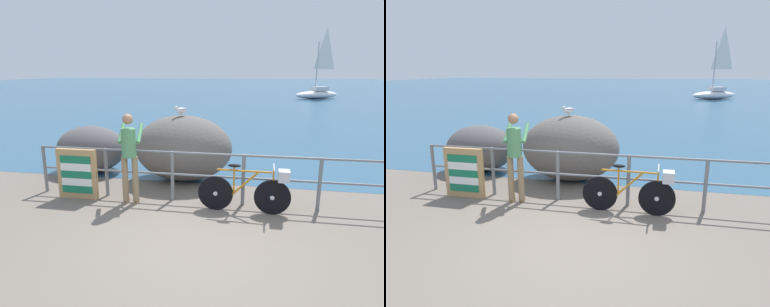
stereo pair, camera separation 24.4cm
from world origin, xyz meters
TOP-DOWN VIEW (x-y plane):
  - ground_plane at (0.00, 20.00)m, footprint 120.00×120.00m
  - sea_surface at (0.00, 47.77)m, footprint 120.00×90.00m
  - promenade_railing at (0.00, 1.65)m, footprint 7.11×0.07m
  - bicycle at (0.88, 1.30)m, footprint 1.70×0.48m
  - person_at_railing at (-1.48, 1.38)m, footprint 0.52×0.67m
  - folded_deckchair_stack at (-2.63, 1.40)m, footprint 0.84×0.10m
  - breakwater_boulder_main at (-0.77, 3.00)m, footprint 2.32×1.69m
  - breakwater_boulder_left at (-3.25, 3.27)m, footprint 1.80×1.43m
  - seagull at (-0.79, 2.93)m, footprint 0.30×0.27m
  - sailboat at (6.39, 27.78)m, footprint 4.48×3.27m

SIDE VIEW (x-z plane):
  - ground_plane at x=0.00m, z-range -0.10..0.00m
  - sea_surface at x=0.00m, z-range 0.00..0.01m
  - bicycle at x=0.88m, z-range 0.00..0.92m
  - folded_deckchair_stack at x=-2.63m, z-range 0.00..1.04m
  - breakwater_boulder_left at x=-3.25m, z-range 0.00..1.18m
  - promenade_railing at x=0.00m, z-range 0.13..1.15m
  - sailboat at x=6.39m, z-range -2.37..3.79m
  - breakwater_boulder_main at x=-0.77m, z-range 0.00..1.55m
  - person_at_railing at x=-1.48m, z-range 0.10..1.88m
  - seagull at x=-0.79m, z-range 1.57..1.80m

